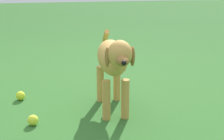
# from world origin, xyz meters

# --- Properties ---
(ground) EXTENTS (14.00, 14.00, 0.00)m
(ground) POSITION_xyz_m (0.00, 0.00, 0.00)
(ground) COLOR #2D6026
(dog) EXTENTS (0.19, 0.80, 0.54)m
(dog) POSITION_xyz_m (0.07, -0.30, 0.36)
(dog) COLOR #C69347
(dog) RESTS_ON ground
(tennis_ball_0) EXTENTS (0.07, 0.07, 0.07)m
(tennis_ball_0) POSITION_xyz_m (-0.56, 0.02, 0.03)
(tennis_ball_0) COLOR #CFE22D
(tennis_ball_0) RESTS_ON ground
(tennis_ball_1) EXTENTS (0.07, 0.07, 0.07)m
(tennis_ball_1) POSITION_xyz_m (-0.45, -0.42, 0.03)
(tennis_ball_1) COLOR #CFDF35
(tennis_ball_1) RESTS_ON ground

